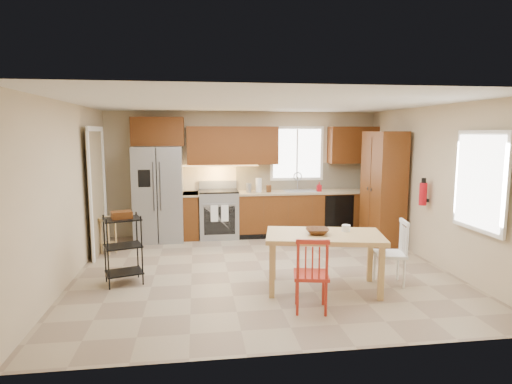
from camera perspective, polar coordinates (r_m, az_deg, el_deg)
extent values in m
plane|color=#9D8B6F|center=(6.62, 0.91, -10.38)|extent=(5.50, 5.50, 0.00)
cube|color=silver|center=(6.30, 0.96, 11.76)|extent=(5.50, 5.00, 0.02)
cube|color=#CCB793|center=(8.80, -1.59, 2.52)|extent=(5.50, 0.02, 2.50)
cube|color=#CCB793|center=(3.92, 6.62, -4.33)|extent=(5.50, 0.02, 2.50)
cube|color=#CCB793|center=(6.51, -23.74, -0.06)|extent=(0.02, 5.00, 2.50)
cube|color=#CCB793|center=(7.29, 22.83, 0.77)|extent=(0.02, 5.00, 2.50)
cube|color=gray|center=(8.44, -12.83, -0.23)|extent=(0.92, 0.75, 1.82)
cube|color=gray|center=(8.56, -5.00, -3.01)|extent=(0.76, 0.63, 0.92)
cube|color=#5B2C10|center=(8.56, -8.69, -3.13)|extent=(0.30, 0.60, 0.90)
cube|color=#5B2C10|center=(8.86, 6.98, -2.73)|extent=(2.92, 0.60, 0.90)
cube|color=black|center=(8.75, 11.02, -2.96)|extent=(0.60, 0.02, 0.78)
cube|color=beige|center=(9.03, 6.59, 2.13)|extent=(2.92, 0.03, 0.55)
cube|color=#542B0E|center=(8.56, -12.97, 7.87)|extent=(1.00, 0.35, 0.55)
cube|color=#542B0E|center=(8.57, -3.14, 6.22)|extent=(1.80, 0.35, 0.75)
cube|color=#542B0E|center=(9.12, 12.79, 6.14)|extent=(1.00, 0.35, 0.75)
cube|color=white|center=(8.94, 5.47, 5.14)|extent=(1.12, 0.04, 1.12)
cube|color=gray|center=(8.74, 5.82, -0.13)|extent=(0.62, 0.46, 0.16)
cube|color=#FFBF66|center=(8.54, -5.12, 3.54)|extent=(1.60, 0.30, 0.01)
imported|color=#AC0B15|center=(8.73, 8.42, 0.71)|extent=(0.09, 0.09, 0.19)
cylinder|color=white|center=(8.51, 0.35, 0.91)|extent=(0.12, 0.12, 0.28)
cylinder|color=gray|center=(8.49, -0.98, 0.55)|extent=(0.11, 0.11, 0.18)
cylinder|color=#543116|center=(8.52, 1.71, 0.44)|extent=(0.10, 0.10, 0.14)
cube|color=#5B2C10|center=(8.22, 16.57, 0.40)|extent=(0.50, 0.95, 2.10)
cylinder|color=#AC0B15|center=(7.37, 21.38, -0.25)|extent=(0.12, 0.12, 0.36)
cube|color=white|center=(6.27, 27.73, 1.26)|extent=(0.04, 1.02, 1.32)
cube|color=#8C7A59|center=(7.76, -20.52, -0.19)|extent=(0.04, 0.95, 2.10)
imported|color=#543116|center=(5.71, 8.17, -5.63)|extent=(0.36, 0.36, 0.08)
cylinder|color=white|center=(5.92, 11.91, -4.94)|extent=(0.13, 0.13, 0.13)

